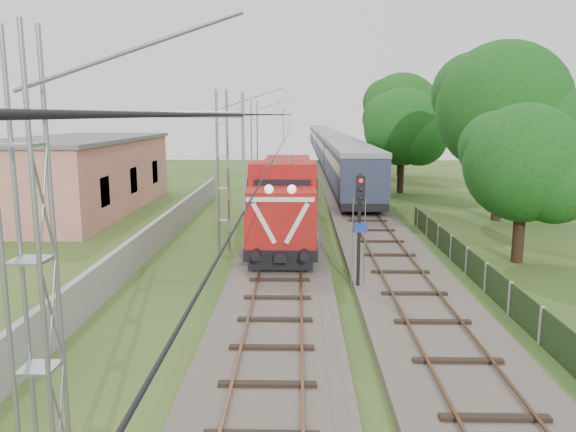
{
  "coord_description": "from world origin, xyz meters",
  "views": [
    {
      "loc": [
        0.74,
        -15.5,
        6.8
      ],
      "look_at": [
        0.26,
        9.89,
        2.2
      ],
      "focal_mm": 35.0,
      "sensor_mm": 36.0,
      "label": 1
    }
  ],
  "objects": [
    {
      "name": "ground",
      "position": [
        0.0,
        0.0,
        0.0
      ],
      "size": [
        140.0,
        140.0,
        0.0
      ],
      "primitive_type": "plane",
      "color": "#28481B",
      "rests_on": "ground"
    },
    {
      "name": "track_main",
      "position": [
        0.0,
        7.0,
        0.18
      ],
      "size": [
        4.2,
        70.0,
        0.45
      ],
      "color": "#6B6054",
      "rests_on": "ground"
    },
    {
      "name": "track_side",
      "position": [
        5.0,
        20.0,
        0.18
      ],
      "size": [
        4.2,
        80.0,
        0.45
      ],
      "color": "#6B6054",
      "rests_on": "ground"
    },
    {
      "name": "catenary",
      "position": [
        -2.95,
        12.0,
        4.05
      ],
      "size": [
        3.31,
        70.0,
        8.0
      ],
      "color": "gray",
      "rests_on": "ground"
    },
    {
      "name": "boundary_wall",
      "position": [
        -6.5,
        12.0,
        0.75
      ],
      "size": [
        0.25,
        40.0,
        1.5
      ],
      "primitive_type": "cube",
      "color": "#9E9E99",
      "rests_on": "ground"
    },
    {
      "name": "station_building",
      "position": [
        -15.0,
        24.0,
        2.63
      ],
      "size": [
        8.4,
        20.4,
        5.22
      ],
      "color": "tan",
      "rests_on": "ground"
    },
    {
      "name": "fence",
      "position": [
        8.0,
        3.0,
        0.6
      ],
      "size": [
        0.12,
        32.0,
        1.2
      ],
      "color": "black",
      "rests_on": "ground"
    },
    {
      "name": "locomotive",
      "position": [
        0.0,
        15.7,
        2.31
      ],
      "size": [
        3.11,
        17.74,
        4.51
      ],
      "color": "black",
      "rests_on": "ground"
    },
    {
      "name": "coach_rake",
      "position": [
        5.0,
        68.29,
        2.66
      ],
      "size": [
        3.24,
        96.62,
        3.74
      ],
      "color": "black",
      "rests_on": "ground"
    },
    {
      "name": "signal_post",
      "position": [
        3.05,
        5.33,
        3.18
      ],
      "size": [
        0.51,
        0.4,
        4.62
      ],
      "color": "black",
      "rests_on": "ground"
    },
    {
      "name": "tree_a",
      "position": [
        11.04,
        10.14,
        4.58
      ],
      "size": [
        5.66,
        5.39,
        7.34
      ],
      "color": "#332115",
      "rests_on": "ground"
    },
    {
      "name": "tree_b",
      "position": [
        13.73,
        20.7,
        7.1
      ],
      "size": [
        8.78,
        8.37,
        11.39
      ],
      "color": "#332115",
      "rests_on": "ground"
    },
    {
      "name": "tree_c",
      "position": [
        9.77,
        33.64,
        5.67
      ],
      "size": [
        7.01,
        6.68,
        9.09
      ],
      "color": "#332115",
      "rests_on": "ground"
    },
    {
      "name": "tree_d",
      "position": [
        12.27,
        47.97,
        7.1
      ],
      "size": [
        8.78,
        8.36,
        11.38
      ],
      "color": "#332115",
      "rests_on": "ground"
    }
  ]
}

